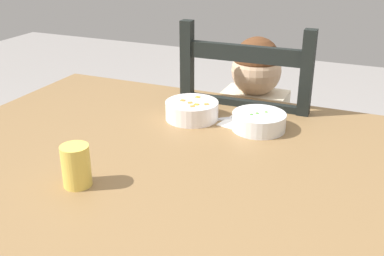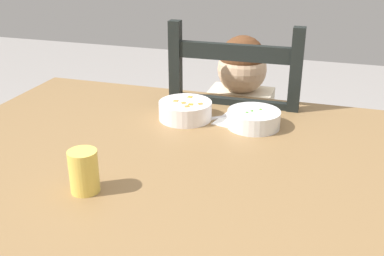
{
  "view_description": "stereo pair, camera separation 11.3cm",
  "coord_description": "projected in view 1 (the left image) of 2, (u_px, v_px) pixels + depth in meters",
  "views": [
    {
      "loc": [
        0.46,
        -0.93,
        1.28
      ],
      "look_at": [
        0.03,
        0.07,
        0.82
      ],
      "focal_mm": 43.64,
      "sensor_mm": 36.0,
      "label": 1
    },
    {
      "loc": [
        0.35,
        -0.97,
        1.28
      ],
      "look_at": [
        0.03,
        0.07,
        0.82
      ],
      "focal_mm": 43.64,
      "sensor_mm": 36.0,
      "label": 2
    }
  ],
  "objects": [
    {
      "name": "spoon",
      "position": [
        215.0,
        119.0,
        1.37
      ],
      "size": [
        0.12,
        0.1,
        0.01
      ],
      "color": "silver",
      "rests_on": "dining_table"
    },
    {
      "name": "dining_table",
      "position": [
        171.0,
        191.0,
        1.2
      ],
      "size": [
        1.3,
        0.99,
        0.77
      ],
      "color": "olive",
      "rests_on": "ground"
    },
    {
      "name": "bowl_of_carrots",
      "position": [
        192.0,
        110.0,
        1.37
      ],
      "size": [
        0.16,
        0.16,
        0.05
      ],
      "color": "white",
      "rests_on": "dining_table"
    },
    {
      "name": "child_figure",
      "position": [
        251.0,
        130.0,
        1.65
      ],
      "size": [
        0.32,
        0.31,
        0.95
      ],
      "color": "beige",
      "rests_on": "ground"
    },
    {
      "name": "paper_napkin",
      "position": [
        245.0,
        124.0,
        1.35
      ],
      "size": [
        0.14,
        0.13,
        0.0
      ],
      "primitive_type": "cube",
      "rotation": [
        0.0,
        0.0,
        -0.2
      ],
      "color": "white",
      "rests_on": "dining_table"
    },
    {
      "name": "drinking_cup",
      "position": [
        76.0,
        166.0,
        1.01
      ],
      "size": [
        0.06,
        0.06,
        0.09
      ],
      "primitive_type": "cylinder",
      "color": "#EFCC54",
      "rests_on": "dining_table"
    },
    {
      "name": "bowl_of_peas",
      "position": [
        259.0,
        121.0,
        1.3
      ],
      "size": [
        0.15,
        0.15,
        0.05
      ],
      "color": "white",
      "rests_on": "dining_table"
    },
    {
      "name": "dining_chair",
      "position": [
        249.0,
        169.0,
        1.71
      ],
      "size": [
        0.43,
        0.43,
        1.02
      ],
      "color": "black",
      "rests_on": "ground"
    }
  ]
}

